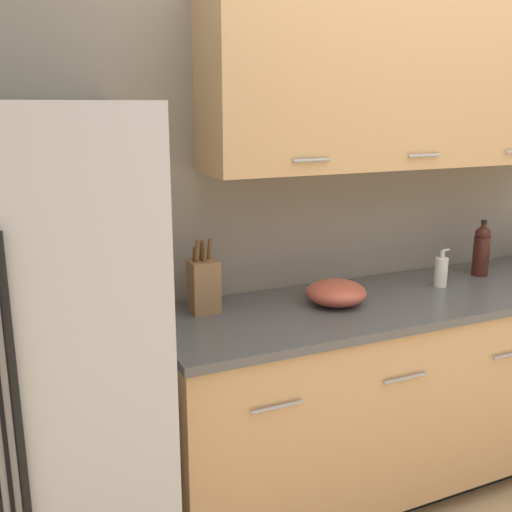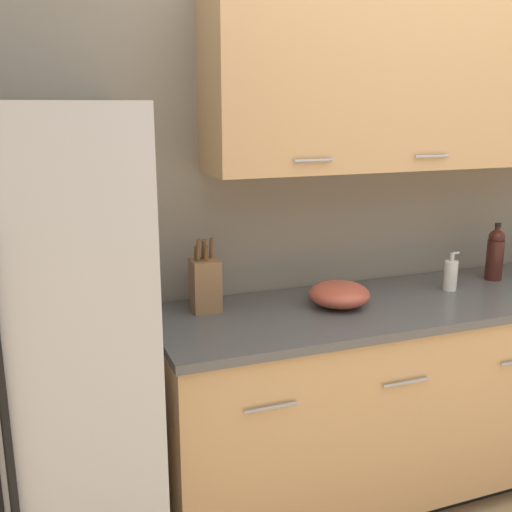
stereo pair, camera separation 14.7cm
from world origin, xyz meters
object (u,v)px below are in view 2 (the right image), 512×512
Objects in this scene: wine_bottle at (495,253)px; mixing_bowl at (339,294)px; knife_block at (205,284)px; soap_dispenser at (451,275)px.

wine_bottle is 0.89m from mixing_bowl.
mixing_bowl is at bearing -14.29° from knife_block.
knife_block reaches higher than wine_bottle.
soap_dispenser is at bearing 2.31° from mixing_bowl.
wine_bottle is 1.57× the size of soap_dispenser.
soap_dispenser is 0.58m from mixing_bowl.
soap_dispenser is (1.11, -0.11, -0.04)m from knife_block.
mixing_bowl is (-0.57, -0.02, -0.02)m from soap_dispenser.
knife_block is 1.12× the size of wine_bottle.
wine_bottle is at bearing 5.91° from mixing_bowl.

